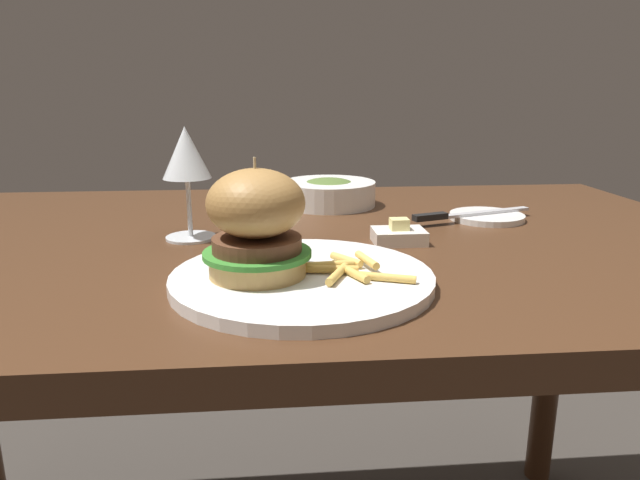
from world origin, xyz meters
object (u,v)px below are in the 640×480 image
object	(u,v)px
table_knife	(464,214)
butter_dish	(401,235)
bread_plate	(488,217)
burger_sandwich	(259,223)
soup_bowl	(330,192)
main_plate	(305,279)
wine_glass	(188,158)

from	to	relation	value
table_knife	butter_dish	world-z (taller)	butter_dish
bread_plate	butter_dish	xyz separation A→B (m)	(-0.18, -0.14, 0.01)
burger_sandwich	bread_plate	world-z (taller)	burger_sandwich
table_knife	soup_bowl	world-z (taller)	soup_bowl
main_plate	burger_sandwich	distance (m)	0.08
main_plate	bread_plate	distance (m)	0.45
bread_plate	table_knife	size ratio (longest dim) A/B	0.56
burger_sandwich	table_knife	distance (m)	0.45
butter_dish	soup_bowl	distance (m)	0.29
wine_glass	bread_plate	size ratio (longest dim) A/B	1.32
table_knife	butter_dish	distance (m)	0.18
wine_glass	bread_plate	xyz separation A→B (m)	(0.48, 0.08, -0.11)
burger_sandwich	wine_glass	size ratio (longest dim) A/B	0.80
burger_sandwich	butter_dish	xyz separation A→B (m)	(0.20, 0.17, -0.06)
table_knife	butter_dish	bearing A→B (deg)	-138.29
main_plate	wine_glass	bearing A→B (deg)	124.97
bread_plate	butter_dish	bearing A→B (deg)	-143.43
main_plate	wine_glass	distance (m)	0.29
soup_bowl	burger_sandwich	bearing A→B (deg)	-105.72
main_plate	bread_plate	bearing A→B (deg)	42.37
soup_bowl	wine_glass	bearing A→B (deg)	-135.18
burger_sandwich	butter_dish	bearing A→B (deg)	40.50
wine_glass	soup_bowl	size ratio (longest dim) A/B	0.93
butter_dish	main_plate	bearing A→B (deg)	-131.74
table_knife	bread_plate	bearing A→B (deg)	18.30
main_plate	table_knife	world-z (taller)	table_knife
bread_plate	butter_dish	distance (m)	0.23
wine_glass	burger_sandwich	bearing A→B (deg)	-65.06
table_knife	main_plate	bearing A→B (deg)	-134.65
burger_sandwich	soup_bowl	distance (m)	0.47
table_knife	soup_bowl	distance (m)	0.26
burger_sandwich	soup_bowl	world-z (taller)	burger_sandwich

